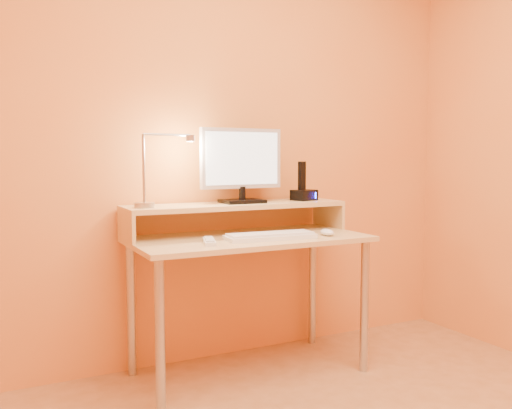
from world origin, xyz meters
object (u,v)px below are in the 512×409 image
phone_dock (304,195)px  keyboard (270,237)px  lamp_base (144,205)px  mouse (327,232)px  remote_control (209,241)px  monitor_panel (241,158)px

phone_dock → keyboard: size_ratio=0.29×
lamp_base → mouse: 0.94m
phone_dock → remote_control: phone_dock is taller
mouse → phone_dock: bearing=86.4°
monitor_panel → phone_dock: size_ratio=3.61×
lamp_base → mouse: bearing=-17.2°
lamp_base → remote_control: size_ratio=0.52×
lamp_base → keyboard: size_ratio=0.22×
lamp_base → remote_control: lamp_base is taller
monitor_panel → remote_control: bearing=-139.7°
monitor_panel → phone_dock: (0.39, -0.01, -0.21)m
keyboard → monitor_panel: bearing=98.7°
remote_control → keyboard: bearing=15.3°
keyboard → mouse: (0.32, -0.02, 0.01)m
phone_dock → remote_control: (-0.69, -0.27, -0.18)m
remote_control → mouse: bearing=14.2°
lamp_base → phone_dock: (0.93, 0.03, 0.02)m
monitor_panel → lamp_base: (-0.54, -0.04, -0.23)m
phone_dock → mouse: 0.35m
monitor_panel → keyboard: bearing=-88.0°
lamp_base → monitor_panel: bearing=4.2°
lamp_base → keyboard: lamp_base is taller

